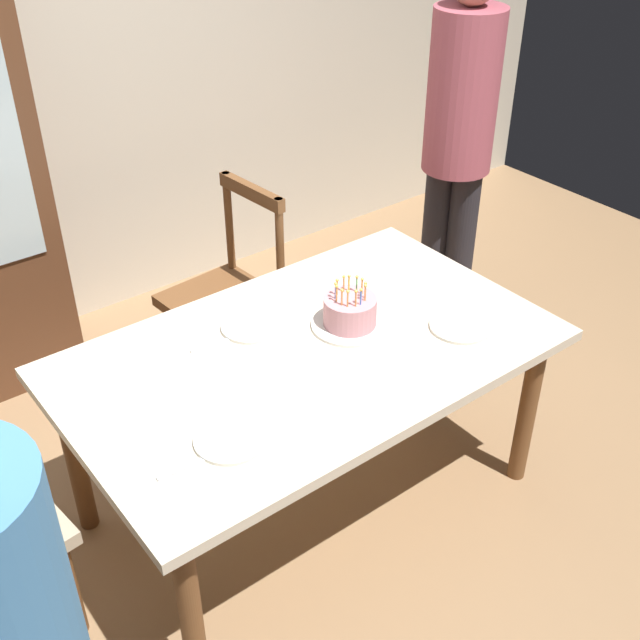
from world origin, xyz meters
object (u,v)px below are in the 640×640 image
(plate_near_celebrant, at_px, (230,439))
(chair_spindle_back, at_px, (227,298))
(plate_near_guest, at_px, (460,327))
(person_guest, at_px, (459,136))
(plate_far_side, at_px, (251,326))
(dining_table, at_px, (309,367))
(birthday_cake, at_px, (350,313))

(plate_near_celebrant, distance_m, chair_spindle_back, 1.27)
(plate_near_guest, bearing_deg, plate_near_celebrant, 180.00)
(plate_near_guest, xyz_separation_m, person_guest, (0.80, 0.81, 0.29))
(plate_far_side, bearing_deg, person_guest, 14.22)
(plate_near_celebrant, distance_m, person_guest, 1.97)
(dining_table, height_order, birthday_cake, birthday_cake)
(person_guest, bearing_deg, plate_far_side, -165.78)
(plate_far_side, distance_m, chair_spindle_back, 0.71)
(dining_table, distance_m, person_guest, 1.48)
(plate_far_side, relative_size, chair_spindle_back, 0.23)
(chair_spindle_back, relative_size, person_guest, 0.53)
(dining_table, xyz_separation_m, person_guest, (1.30, 0.58, 0.38))
(dining_table, distance_m, plate_near_celebrant, 0.53)
(plate_far_side, relative_size, person_guest, 0.12)
(birthday_cake, bearing_deg, plate_far_side, 143.99)
(chair_spindle_back, bearing_deg, dining_table, -101.47)
(plate_near_celebrant, bearing_deg, birthday_cake, 20.74)
(chair_spindle_back, xyz_separation_m, person_guest, (1.13, -0.25, 0.57))
(dining_table, relative_size, plate_far_side, 7.70)
(plate_far_side, xyz_separation_m, person_guest, (1.39, 0.35, 0.29))
(chair_spindle_back, bearing_deg, plate_near_guest, -72.39)
(person_guest, bearing_deg, plate_near_guest, -134.36)
(dining_table, distance_m, chair_spindle_back, 0.87)
(birthday_cake, bearing_deg, person_guest, 26.98)
(plate_near_celebrant, height_order, chair_spindle_back, chair_spindle_back)
(plate_near_guest, distance_m, chair_spindle_back, 1.15)
(dining_table, bearing_deg, person_guest, 24.08)
(dining_table, relative_size, plate_near_guest, 7.70)
(birthday_cake, xyz_separation_m, plate_near_celebrant, (-0.67, -0.25, -0.05))
(chair_spindle_back, bearing_deg, person_guest, -12.57)
(birthday_cake, xyz_separation_m, chair_spindle_back, (-0.03, 0.81, -0.33))
(birthday_cake, relative_size, plate_near_guest, 1.27)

